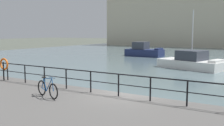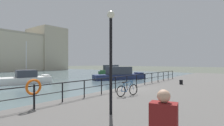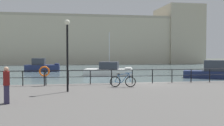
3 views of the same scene
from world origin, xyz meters
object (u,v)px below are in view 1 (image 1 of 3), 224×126
moored_harbor_tender (144,51)px  life_ring_stand (4,65)px  parked_bicycle (47,89)px  moored_blue_motorboat (191,62)px

moored_harbor_tender → life_ring_stand: (2.40, -26.34, 0.88)m
parked_bicycle → life_ring_stand: bearing=178.1°
moored_harbor_tender → life_ring_stand: moored_harbor_tender is taller
moored_blue_motorboat → life_ring_stand: size_ratio=4.97×
parked_bicycle → life_ring_stand: (-5.31, 1.66, 0.59)m
moored_blue_motorboat → moored_harbor_tender: 13.93m
moored_blue_motorboat → moored_harbor_tender: moored_blue_motorboat is taller
life_ring_stand → moored_blue_motorboat: bearing=65.9°
moored_blue_motorboat → parked_bicycle: (-2.00, -18.02, 0.40)m
moored_blue_motorboat → parked_bicycle: 18.13m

